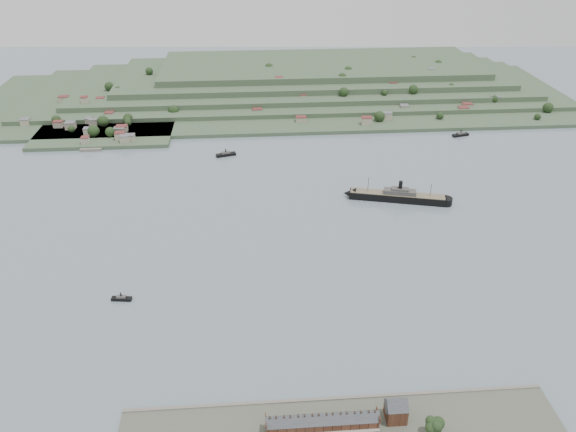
{
  "coord_description": "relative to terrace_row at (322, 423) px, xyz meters",
  "views": [
    {
      "loc": [
        -41.03,
        -354.5,
        229.51
      ],
      "look_at": [
        -11.59,
        30.0,
        11.23
      ],
      "focal_mm": 35.0,
      "sensor_mm": 36.0,
      "label": 1
    }
  ],
  "objects": [
    {
      "name": "far_peninsula",
      "position": [
        37.91,
        561.12,
        5.04
      ],
      "size": [
        760.0,
        309.0,
        30.0
      ],
      "color": "#384F34",
      "rests_on": "ground"
    },
    {
      "name": "tugboat",
      "position": [
        -117.56,
        114.21,
        -5.39
      ],
      "size": [
        13.58,
        5.12,
        5.96
      ],
      "color": "black",
      "rests_on": "ground"
    },
    {
      "name": "ferry_west",
      "position": [
        -54.05,
        347.76,
        -5.02
      ],
      "size": [
        20.92,
        10.9,
        7.56
      ],
      "color": "black",
      "rests_on": "ground"
    },
    {
      "name": "gabled_building",
      "position": [
        37.5,
        4.02,
        1.34
      ],
      "size": [
        10.4,
        10.18,
        14.09
      ],
      "color": "#442518",
      "rests_on": "ground"
    },
    {
      "name": "steamship",
      "position": [
        94.7,
        238.45,
        -2.69
      ],
      "size": [
        92.26,
        32.92,
        22.5
      ],
      "color": "black",
      "rests_on": "ground"
    },
    {
      "name": "terrace_row",
      "position": [
        0.0,
        0.0,
        0.0
      ],
      "size": [
        55.6,
        9.8,
        11.07
      ],
      "color": "#442518",
      "rests_on": "ground"
    },
    {
      "name": "fig_tree",
      "position": [
        53.51,
        -7.62,
        2.08
      ],
      "size": [
        10.16,
        8.8,
        11.34
      ],
      "color": "#493521",
      "rests_on": "ground"
    },
    {
      "name": "ground",
      "position": [
        10.0,
        168.02,
        -6.84
      ],
      "size": [
        1400.0,
        1400.0,
        0.0
      ],
      "primitive_type": "plane",
      "color": "slate",
      "rests_on": "ground"
    },
    {
      "name": "ferry_east",
      "position": [
        205.01,
        383.47,
        -5.12
      ],
      "size": [
        19.83,
        10.27,
        7.16
      ],
      "color": "black",
      "rests_on": "ground"
    }
  ]
}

